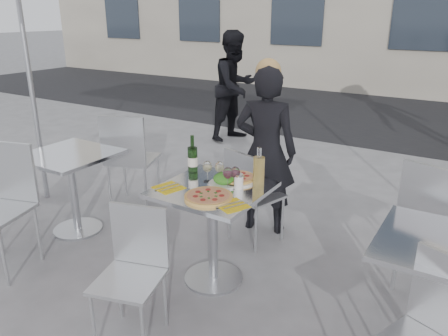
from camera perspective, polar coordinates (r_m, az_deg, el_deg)
The scene contains 25 objects.
ground at distance 3.41m, azimuth -1.37°, elevation -14.30°, with size 80.00×80.00×0.00m, color slate.
street_asphalt at distance 9.20m, azimuth 21.46°, elevation 6.39°, with size 24.00×5.00×0.00m, color black.
main_table at distance 3.14m, azimuth -1.45°, elevation -6.13°, with size 0.72×0.72×0.75m.
side_table_left at distance 4.10m, azimuth -19.30°, elevation -0.96°, with size 0.72×0.72×0.75m.
side_table_right at distance 2.73m, azimuth 26.68°, elevation -12.74°, with size 0.72×0.72×0.75m.
chair_far at distance 3.68m, azimuth 3.30°, elevation -2.81°, with size 0.48×0.49×0.85m.
chair_near at distance 2.75m, azimuth -11.71°, elevation -11.97°, with size 0.46×0.47×0.82m.
side_chair_lfar at distance 4.43m, azimuth -12.36°, elevation 1.85°, with size 0.58×0.59×0.99m.
side_chair_lnear at distance 3.76m, azimuth -26.89°, elevation -3.28°, with size 0.55×0.56×0.98m.
side_chair_rfar at distance 3.26m, azimuth 26.07°, elevation -6.25°, with size 0.57×0.58×1.00m.
side_chair_rnear at distance 2.38m, azimuth 25.83°, elevation -18.71°, with size 0.51×0.52×0.86m.
woman_diner at distance 3.86m, azimuth 5.45°, elevation 2.20°, with size 0.55×0.36×1.50m, color black.
pedestrian_a at distance 6.81m, azimuth 1.46°, elevation 10.61°, with size 0.81×0.63×1.66m, color black.
pizza_near at distance 2.89m, azimuth -2.04°, elevation -3.72°, with size 0.32×0.32×0.02m.
pizza_far at distance 3.19m, azimuth 1.72°, elevation -1.33°, with size 0.30×0.30×0.03m.
salad_plate at distance 3.10m, azimuth -0.02°, elevation -1.53°, with size 0.22×0.22×0.09m.
wine_bottle at distance 3.31m, azimuth -4.12°, elevation 1.26°, with size 0.07×0.08×0.29m.
carafe at distance 3.03m, azimuth 4.56°, elevation -0.42°, with size 0.08×0.08×0.29m.
sugar_shaker at distance 3.02m, azimuth 1.93°, elevation -1.75°, with size 0.06×0.06×0.11m.
wineglass_white_a at distance 3.13m, azimuth -2.19°, elevation 0.09°, with size 0.07×0.07×0.16m.
wineglass_white_b at distance 3.12m, azimuth -0.58°, elevation 0.05°, with size 0.07×0.07×0.16m.
wineglass_red_a at distance 3.00m, azimuth 0.50°, elevation -0.75°, with size 0.07×0.07×0.16m.
wineglass_red_b at distance 3.01m, azimuth 1.46°, elevation -0.68°, with size 0.07×0.07×0.16m.
napkin_left at distance 3.08m, azimuth -7.26°, elevation -2.52°, with size 0.22×0.22×0.01m.
napkin_right at distance 2.78m, azimuth 1.07°, elevation -4.87°, with size 0.24×0.24×0.01m.
Camera 1 is at (1.56, -2.36, 1.91)m, focal length 35.00 mm.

